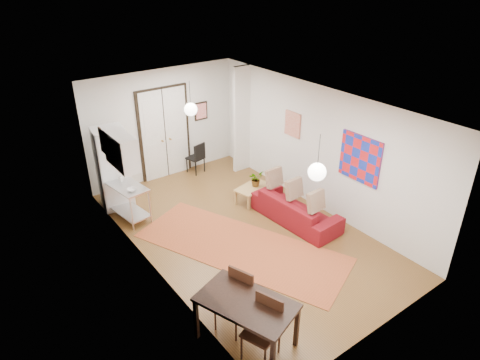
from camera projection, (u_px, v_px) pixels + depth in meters
floor at (243, 232)px, 9.34m from camera, size 7.00×7.00×0.00m
ceiling at (243, 103)px, 8.01m from camera, size 4.20×7.00×0.02m
wall_back at (163, 124)px, 11.18m from camera, size 4.20×0.02×2.90m
wall_front at (387, 259)px, 6.17m from camera, size 4.20×0.02×2.90m
wall_left at (148, 203)px, 7.57m from camera, size 0.02×7.00×2.90m
wall_right at (316, 148)px, 9.78m from camera, size 0.02×7.00×2.90m
double_doors at (165, 134)px, 11.26m from camera, size 1.44×0.06×2.50m
stub_partition at (242, 120)px, 11.47m from camera, size 0.50×0.10×2.90m
wall_cabinet at (121, 150)px, 8.53m from camera, size 0.35×1.00×0.70m
painting_popart at (360, 159)px, 8.78m from camera, size 0.05×1.00×1.00m
painting_abstract at (293, 124)px, 10.18m from camera, size 0.05×0.50×0.60m
poster_back at (201, 111)px, 11.69m from camera, size 0.40×0.03×0.50m
print_left at (104, 142)px, 8.79m from camera, size 0.03×0.44×0.54m
pendant_back at (191, 109)px, 9.74m from camera, size 0.30×0.30×0.80m
pendant_front at (317, 172)px, 6.87m from camera, size 0.30×0.30×0.80m
kilim_rug at (241, 247)px, 8.83m from camera, size 3.26×4.68×0.01m
sofa at (296, 209)px, 9.58m from camera, size 0.96×2.17×0.62m
coffee_table at (252, 189)px, 10.39m from camera, size 0.97×0.68×0.39m
potted_plant at (256, 179)px, 10.33m from camera, size 0.37×0.40×0.38m
kitchen_counter at (128, 197)px, 9.62m from camera, size 0.69×1.15×0.84m
bowl at (132, 190)px, 9.25m from camera, size 0.23×0.23×0.05m
soap_bottle at (121, 178)px, 9.61m from camera, size 0.09×0.09×0.17m
fridge at (113, 168)px, 9.93m from camera, size 0.78×0.78×1.95m
dining_table at (246, 306)px, 6.34m from camera, size 1.28×1.65×0.81m
dining_chair_near at (229, 296)px, 6.73m from camera, size 0.61×0.74×1.00m
dining_chair_far at (257, 323)px, 6.23m from camera, size 0.61×0.74×1.00m
black_side_chair at (194, 154)px, 11.79m from camera, size 0.49×0.50×0.88m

